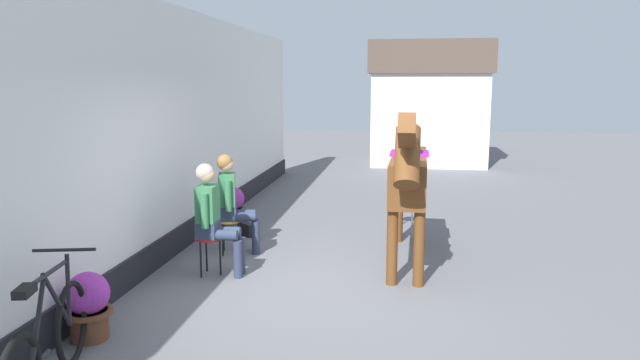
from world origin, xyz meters
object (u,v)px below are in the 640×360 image
leaning_bicycle (48,346)px  spare_stool_white (405,201)px  seated_visitor_near (213,213)px  satchel_bag (247,230)px  saddled_horse_center (409,177)px  flower_planter_nearest (88,305)px  flower_planter_farthest (232,205)px  seated_visitor_far (232,198)px

leaning_bicycle → spare_stool_white: 6.45m
seated_visitor_near → satchel_bag: bearing=92.6°
saddled_horse_center → spare_stool_white: saddled_horse_center is taller
seated_visitor_near → satchel_bag: size_ratio=4.96×
spare_stool_white → seated_visitor_near: bearing=-128.2°
seated_visitor_near → satchel_bag: 2.00m
flower_planter_nearest → flower_planter_farthest: (0.03, 4.54, 0.00)m
flower_planter_farthest → spare_stool_white: bearing=7.3°
flower_planter_farthest → satchel_bag: (0.44, -0.71, -0.23)m
spare_stool_white → seated_visitor_far: bearing=-139.7°
seated_visitor_near → seated_visitor_far: same height
seated_visitor_far → satchel_bag: 1.15m
seated_visitor_near → spare_stool_white: seated_visitor_near is taller
saddled_horse_center → leaning_bicycle: (-2.69, -3.72, -0.76)m
saddled_horse_center → satchel_bag: size_ratio=10.71×
leaning_bicycle → spare_stool_white: size_ratio=3.75×
flower_planter_farthest → satchel_bag: bearing=-58.1°
seated_visitor_far → leaning_bicycle: (-0.29, -3.87, -0.38)m
flower_planter_farthest → satchel_bag: flower_planter_farthest is taller
leaning_bicycle → spare_stool_white: leaning_bicycle is taller
saddled_horse_center → leaning_bicycle: 4.65m
seated_visitor_far → saddled_horse_center: 2.43m
seated_visitor_near → seated_visitor_far: size_ratio=1.00×
flower_planter_nearest → seated_visitor_near: bearing=74.0°
spare_stool_white → satchel_bag: (-2.41, -1.07, -0.30)m
seated_visitor_far → spare_stool_white: size_ratio=3.02×
seated_visitor_far → flower_planter_farthest: 1.76m
seated_visitor_far → spare_stool_white: 3.12m
seated_visitor_near → flower_planter_farthest: seated_visitor_near is taller
seated_visitor_far → flower_planter_farthest: (-0.49, 1.64, -0.44)m
leaning_bicycle → flower_planter_nearest: bearing=103.2°
leaning_bicycle → seated_visitor_near: bearing=83.5°
seated_visitor_near → flower_planter_nearest: size_ratio=2.17×
flower_planter_farthest → spare_stool_white: size_ratio=1.39×
flower_planter_nearest → flower_planter_farthest: same height
satchel_bag → seated_visitor_far: bearing=-44.5°
flower_planter_nearest → flower_planter_farthest: bearing=89.6°
saddled_horse_center → spare_stool_white: size_ratio=6.52×
satchel_bag → leaning_bicycle: bearing=-50.3°
saddled_horse_center → leaning_bicycle: bearing=-125.9°
leaning_bicycle → satchel_bag: (0.25, 4.80, -0.30)m
seated_visitor_near → spare_stool_white: 3.78m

